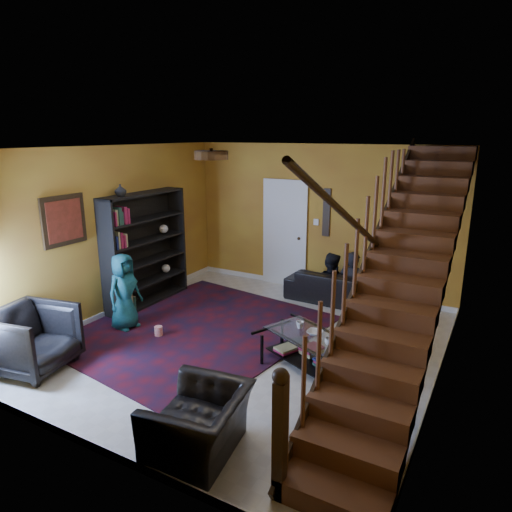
{
  "coord_description": "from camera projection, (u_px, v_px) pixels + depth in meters",
  "views": [
    {
      "loc": [
        3.08,
        -5.29,
        2.99
      ],
      "look_at": [
        -0.07,
        0.4,
        1.23
      ],
      "focal_mm": 32.0,
      "sensor_mm": 36.0,
      "label": 1
    }
  ],
  "objects": [
    {
      "name": "cup_a",
      "position": [
        329.0,
        342.0,
        5.66
      ],
      "size": [
        0.13,
        0.13,
        0.09
      ],
      "primitive_type": "imported",
      "rotation": [
        0.0,
        0.0,
        0.12
      ],
      "color": "#999999",
      "rests_on": "coffee_table"
    },
    {
      "name": "armchair_right",
      "position": [
        199.0,
        424.0,
        4.35
      ],
      "size": [
        0.97,
        1.08,
        0.62
      ],
      "primitive_type": "imported",
      "rotation": [
        0.0,
        0.0,
        -1.42
      ],
      "color": "black",
      "rests_on": "floor"
    },
    {
      "name": "room",
      "position": [
        221.0,
        297.0,
        8.42
      ],
      "size": [
        5.5,
        5.5,
        5.5
      ],
      "color": "gold",
      "rests_on": "ground"
    },
    {
      "name": "framed_picture",
      "position": [
        64.0,
        221.0,
        6.67
      ],
      "size": [
        0.04,
        0.74,
        0.74
      ],
      "primitive_type": "cube",
      "color": "maroon",
      "rests_on": "room"
    },
    {
      "name": "bookshelf",
      "position": [
        146.0,
        251.0,
        8.07
      ],
      "size": [
        0.35,
        1.8,
        2.0
      ],
      "color": "black",
      "rests_on": "floor"
    },
    {
      "name": "staircase",
      "position": [
        403.0,
        274.0,
        5.33
      ],
      "size": [
        0.95,
        5.02,
        3.18
      ],
      "color": "brown",
      "rests_on": "floor"
    },
    {
      "name": "floor",
      "position": [
        247.0,
        344.0,
        6.69
      ],
      "size": [
        5.5,
        5.5,
        0.0
      ],
      "primitive_type": "plane",
      "color": "beige",
      "rests_on": "ground"
    },
    {
      "name": "sofa",
      "position": [
        339.0,
        287.0,
        8.27
      ],
      "size": [
        1.93,
        0.8,
        0.56
      ],
      "primitive_type": "imported",
      "rotation": [
        0.0,
        0.0,
        3.11
      ],
      "color": "black",
      "rests_on": "floor"
    },
    {
      "name": "armchair_left",
      "position": [
        32.0,
        339.0,
        5.86
      ],
      "size": [
        1.09,
        1.07,
        0.85
      ],
      "primitive_type": "imported",
      "rotation": [
        0.0,
        0.0,
        1.76
      ],
      "color": "black",
      "rests_on": "floor"
    },
    {
      "name": "vase",
      "position": [
        120.0,
        190.0,
        7.35
      ],
      "size": [
        0.18,
        0.18,
        0.19
      ],
      "primitive_type": "imported",
      "color": "#999999",
      "rests_on": "bookshelf"
    },
    {
      "name": "person_adult_b",
      "position": [
        330.0,
        288.0,
        8.42
      ],
      "size": [
        0.7,
        0.58,
        1.34
      ],
      "primitive_type": "imported",
      "rotation": [
        0.0,
        0.0,
        3.03
      ],
      "color": "black",
      "rests_on": "sofa"
    },
    {
      "name": "popcorn_bucket",
      "position": [
        159.0,
        331.0,
        6.9
      ],
      "size": [
        0.15,
        0.15,
        0.14
      ],
      "primitive_type": "cylinder",
      "rotation": [
        0.0,
        0.0,
        -0.22
      ],
      "color": "red",
      "rests_on": "rug"
    },
    {
      "name": "wall_hanging",
      "position": [
        327.0,
        212.0,
        8.52
      ],
      "size": [
        0.14,
        0.03,
        0.9
      ],
      "primitive_type": "cube",
      "color": "black",
      "rests_on": "room"
    },
    {
      "name": "cup_b",
      "position": [
        300.0,
        325.0,
        6.15
      ],
      "size": [
        0.13,
        0.13,
        0.1
      ],
      "primitive_type": "imported",
      "rotation": [
        0.0,
        0.0,
        0.29
      ],
      "color": "#999999",
      "rests_on": "coffee_table"
    },
    {
      "name": "door",
      "position": [
        285.0,
        235.0,
        9.05
      ],
      "size": [
        0.82,
        0.05,
        2.05
      ],
      "primitive_type": "cube",
      "color": "silver",
      "rests_on": "floor"
    },
    {
      "name": "person_adult_a",
      "position": [
        351.0,
        289.0,
        8.23
      ],
      "size": [
        0.55,
        0.39,
        1.41
      ],
      "primitive_type": "imported",
      "rotation": [
        0.0,
        0.0,
        3.04
      ],
      "color": "black",
      "rests_on": "sofa"
    },
    {
      "name": "ceiling_fixture",
      "position": [
        211.0,
        155.0,
        5.3
      ],
      "size": [
        0.4,
        0.4,
        0.1
      ],
      "primitive_type": "cylinder",
      "color": "#3F2814",
      "rests_on": "room"
    },
    {
      "name": "person_child",
      "position": [
        124.0,
        292.0,
        7.07
      ],
      "size": [
        0.43,
        0.62,
        1.22
      ],
      "primitive_type": "imported",
      "rotation": [
        0.0,
        0.0,
        1.5
      ],
      "color": "#1A6162",
      "rests_on": "armchair_left"
    },
    {
      "name": "rug",
      "position": [
        196.0,
        330.0,
        7.14
      ],
      "size": [
        3.7,
        4.09,
        0.02
      ],
      "primitive_type": "cube",
      "rotation": [
        0.0,
        0.0,
        -0.14
      ],
      "color": "#440C14",
      "rests_on": "floor"
    },
    {
      "name": "coffee_table",
      "position": [
        309.0,
        348.0,
        6.01
      ],
      "size": [
        1.32,
        1.09,
        0.44
      ],
      "rotation": [
        0.0,
        0.0,
        -0.44
      ],
      "color": "black",
      "rests_on": "floor"
    },
    {
      "name": "bowl",
      "position": [
        315.0,
        333.0,
        5.97
      ],
      "size": [
        0.21,
        0.21,
        0.05
      ],
      "primitive_type": "imported",
      "rotation": [
        0.0,
        0.0,
        0.03
      ],
      "color": "#999999",
      "rests_on": "coffee_table"
    }
  ]
}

